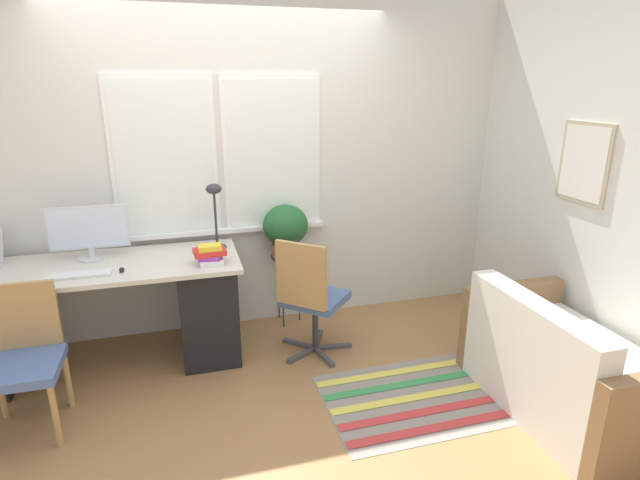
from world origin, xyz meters
TOP-DOWN VIEW (x-y plane):
  - ground_plane at (0.00, 0.00)m, footprint 14.00×14.00m
  - wall_back_with_window at (-0.00, 0.81)m, footprint 9.00×0.12m
  - wall_right_with_picture at (2.31, -0.00)m, footprint 0.08×9.00m
  - desk at (-1.01, 0.37)m, footprint 1.97×0.73m
  - monitor at (-1.03, 0.52)m, footprint 0.53×0.19m
  - keyboard at (-1.07, 0.18)m, footprint 0.40×0.11m
  - mouse at (-0.80, 0.19)m, footprint 0.03×0.06m
  - desk_lamp at (-0.15, 0.52)m, footprint 0.14×0.14m
  - book_stack at (-0.22, 0.19)m, footprint 0.23×0.18m
  - desk_chair_wooden at (-1.35, -0.23)m, footprint 0.43×0.44m
  - office_chair_swivel at (0.46, 0.08)m, footprint 0.59×0.59m
  - couch_loveseat at (1.80, -0.98)m, footprint 0.77×1.27m
  - plant_stand at (0.41, 0.67)m, footprint 0.25×0.25m
  - potted_plant at (0.41, 0.67)m, footprint 0.37×0.37m
  - floor_rug_striped at (0.96, -0.64)m, footprint 1.15×0.84m

SIDE VIEW (x-z plane):
  - ground_plane at x=0.00m, z-range 0.00..0.00m
  - floor_rug_striped at x=0.96m, z-range 0.00..0.01m
  - couch_loveseat at x=1.80m, z-range -0.10..0.65m
  - desk at x=-1.01m, z-range 0.03..0.79m
  - desk_chair_wooden at x=-1.35m, z-range 0.03..0.89m
  - office_chair_swivel at x=0.46m, z-range 0.02..0.94m
  - plant_stand at x=0.41m, z-range 0.23..0.83m
  - keyboard at x=-1.07m, z-range 0.77..0.79m
  - mouse at x=-0.80m, z-range 0.77..0.80m
  - book_stack at x=-0.22m, z-range 0.76..0.90m
  - potted_plant at x=0.41m, z-range 0.63..1.05m
  - monitor at x=-1.03m, z-range 0.78..1.16m
  - desk_lamp at x=-0.15m, z-range 0.88..1.37m
  - wall_right_with_picture at x=2.31m, z-range 0.00..2.70m
  - wall_back_with_window at x=0.00m, z-range 0.00..2.70m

